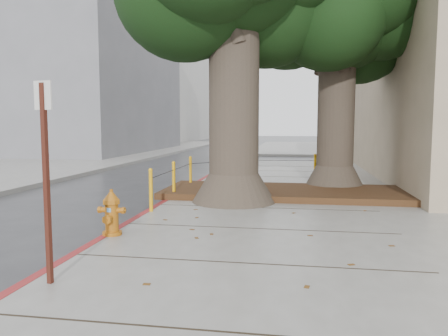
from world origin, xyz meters
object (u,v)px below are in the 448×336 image
Objects in this scene: signpost at (46,171)px; car_silver at (389,151)px; fire_hydrant at (112,213)px; car_dark at (77,145)px.

car_silver is (7.92, 20.47, -0.91)m from signpost.
signpost is (0.22, -2.27, 0.96)m from fire_hydrant.
fire_hydrant is at bearing 150.23° from car_silver.
fire_hydrant is at bearing -62.50° from car_dark.
fire_hydrant is 22.27m from car_dark.
fire_hydrant is 2.48m from signpost.
car_silver is 0.73× the size of car_dark.
car_dark is (-11.13, 21.68, -0.82)m from signpost.
signpost reaches higher than car_dark.
car_dark is at bearing 127.10° from signpost.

